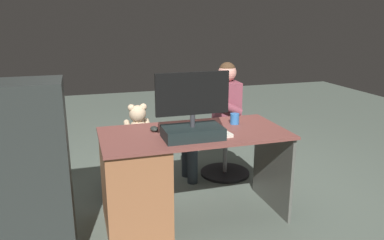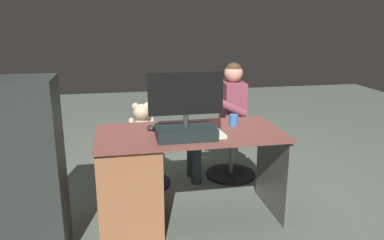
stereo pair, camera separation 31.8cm
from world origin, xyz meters
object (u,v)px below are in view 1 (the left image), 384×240
at_px(desk, 147,179).
at_px(monitor, 193,120).
at_px(keyboard, 190,128).
at_px(teddy_bear, 138,124).
at_px(visitor_chair, 225,149).
at_px(computer_mouse, 154,129).
at_px(person, 218,112).
at_px(cup, 235,119).
at_px(tv_remote, 165,136).
at_px(office_chair_teddy, 139,160).

bearing_deg(desk, monitor, 155.93).
bearing_deg(keyboard, teddy_bear, -63.18).
height_order(desk, visitor_chair, desk).
relative_size(desk, teddy_bear, 4.06).
distance_m(computer_mouse, person, 0.98).
height_order(computer_mouse, cup, cup).
xyz_separation_m(keyboard, tv_remote, (0.23, 0.14, -0.00)).
relative_size(computer_mouse, person, 0.08).
distance_m(tv_remote, person, 1.07).
bearing_deg(monitor, computer_mouse, -47.75).
relative_size(tv_remote, visitor_chair, 0.30).
height_order(teddy_bear, person, person).
bearing_deg(keyboard, cup, -174.82).
distance_m(office_chair_teddy, person, 0.88).
distance_m(desk, cup, 0.85).
bearing_deg(person, cup, 81.81).
height_order(cup, visitor_chair, cup).
height_order(monitor, cup, monitor).
bearing_deg(teddy_bear, person, -177.86).
bearing_deg(cup, teddy_bear, -39.97).
xyz_separation_m(tv_remote, teddy_bear, (0.08, -0.76, -0.11)).
height_order(monitor, teddy_bear, monitor).
bearing_deg(visitor_chair, tv_remote, 44.95).
relative_size(desk, keyboard, 3.35).
relative_size(keyboard, office_chair_teddy, 0.83).
distance_m(monitor, office_chair_teddy, 1.05).
relative_size(tv_remote, office_chair_teddy, 0.30).
bearing_deg(visitor_chair, monitor, 55.02).
distance_m(desk, person, 1.15).
height_order(tv_remote, office_chair_teddy, tv_remote).
distance_m(desk, tv_remote, 0.38).
bearing_deg(desk, teddy_bear, -94.38).
bearing_deg(monitor, office_chair_teddy, -72.45).
relative_size(monitor, person, 0.46).
relative_size(keyboard, teddy_bear, 1.21).
bearing_deg(tv_remote, office_chair_teddy, -81.87).
bearing_deg(keyboard, visitor_chair, -130.76).
relative_size(keyboard, cup, 4.90).
relative_size(office_chair_teddy, teddy_bear, 1.47).
xyz_separation_m(desk, computer_mouse, (-0.09, -0.11, 0.35)).
height_order(computer_mouse, office_chair_teddy, computer_mouse).
bearing_deg(desk, computer_mouse, -128.71).
xyz_separation_m(teddy_bear, visitor_chair, (-0.88, -0.03, -0.35)).
height_order(keyboard, visitor_chair, keyboard).
xyz_separation_m(desk, tv_remote, (-0.13, 0.06, 0.35)).
bearing_deg(visitor_chair, person, 2.97).
bearing_deg(person, desk, 41.04).
bearing_deg(person, monitor, 59.06).
height_order(computer_mouse, teddy_bear, teddy_bear).
height_order(office_chair_teddy, teddy_bear, teddy_bear).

